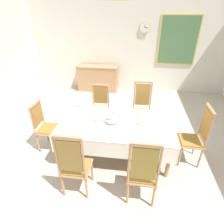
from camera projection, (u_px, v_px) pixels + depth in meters
name	position (u px, v px, depth m)	size (l,w,h in m)	color
ground	(117.00, 145.00, 4.04)	(6.72, 6.56, 0.04)	#BBB3A5
back_wall	(129.00, 40.00, 6.03)	(6.72, 0.08, 3.44)	silver
dining_table	(116.00, 126.00, 3.47)	(2.13, 1.17, 0.74)	tan
tablecloth	(116.00, 126.00, 3.47)	(2.15, 1.19, 0.34)	white
chair_south_a	(74.00, 164.00, 2.71)	(0.44, 0.42, 1.21)	#A78258
chair_north_a	(100.00, 106.00, 4.44)	(0.44, 0.42, 1.07)	tan
chair_south_b	(142.00, 172.00, 2.59)	(0.44, 0.42, 1.21)	tan
chair_north_b	(142.00, 107.00, 4.31)	(0.44, 0.42, 1.19)	tan
chair_head_west	(45.00, 126.00, 3.71)	(0.42, 0.44, 1.05)	#AF8053
chair_head_east	(196.00, 136.00, 3.34)	(0.42, 0.44, 1.18)	tan
soup_tureen	(112.00, 117.00, 3.39)	(0.29, 0.29, 0.23)	silver
candlestick_west	(95.00, 115.00, 3.41)	(0.07, 0.07, 0.35)	gold
candlestick_east	(138.00, 118.00, 3.31)	(0.07, 0.07, 0.36)	gold
bowl_near_left	(77.00, 132.00, 3.13)	(0.19, 0.19, 0.05)	silver
bowl_near_right	(168.00, 142.00, 2.90)	(0.16, 0.16, 0.03)	silver
bowl_far_left	(134.00, 112.00, 3.77)	(0.15, 0.15, 0.03)	silver
spoon_primary	(70.00, 131.00, 3.18)	(0.04, 0.18, 0.01)	gold
spoon_secondary	(174.00, 142.00, 2.92)	(0.06, 0.18, 0.01)	gold
sideboard	(98.00, 78.00, 6.51)	(1.44, 0.48, 0.90)	tan
mounted_clock	(145.00, 27.00, 5.71)	(0.34, 0.06, 0.34)	#D1B251
framed_painting	(178.00, 41.00, 5.78)	(1.22, 0.05, 1.52)	#D1B251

